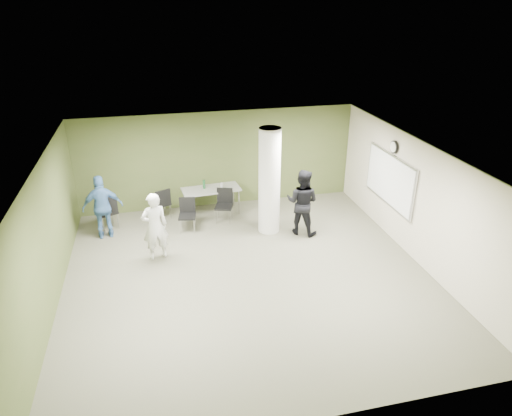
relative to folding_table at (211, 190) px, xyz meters
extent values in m
plane|color=#535341|center=(0.33, -3.38, -0.72)|extent=(8.00, 8.00, 0.00)
plane|color=white|center=(0.33, -3.38, 2.08)|extent=(8.00, 8.00, 0.00)
cube|color=#475628|center=(0.33, 0.62, 0.68)|extent=(8.00, 2.80, 0.02)
cube|color=#475628|center=(-3.67, -3.38, 0.68)|extent=(0.02, 8.00, 2.80)
cube|color=beige|center=(4.33, -3.38, 0.68)|extent=(0.02, 8.00, 2.80)
cylinder|color=silver|center=(1.33, -1.38, 0.68)|extent=(0.56, 0.56, 2.80)
cube|color=silver|center=(4.26, -2.18, 0.78)|extent=(0.04, 2.30, 1.30)
cube|color=white|center=(4.24, -2.18, 0.78)|extent=(0.02, 2.20, 1.20)
cylinder|color=black|center=(4.26, -2.18, 1.63)|extent=(0.05, 0.32, 0.32)
cylinder|color=white|center=(4.23, -2.18, 1.63)|extent=(0.02, 0.26, 0.26)
cube|color=gray|center=(0.00, 0.00, 0.03)|extent=(1.68, 0.85, 0.04)
cylinder|color=silver|center=(-0.70, -0.35, -0.36)|extent=(0.04, 0.04, 0.73)
cylinder|color=silver|center=(0.75, -0.22, -0.36)|extent=(0.04, 0.04, 0.73)
cylinder|color=silver|center=(-0.75, 0.22, -0.36)|extent=(0.04, 0.04, 0.73)
cylinder|color=silver|center=(0.70, 0.35, -0.36)|extent=(0.04, 0.04, 0.73)
cylinder|color=#194C23|center=(-0.18, 0.06, 0.17)|extent=(0.07, 0.07, 0.25)
cylinder|color=#B2B2B7|center=(0.29, -0.08, 0.14)|extent=(0.06, 0.06, 0.18)
cylinder|color=#4C4C4C|center=(-0.65, 0.20, -0.58)|extent=(0.25, 0.25, 0.28)
cube|color=black|center=(-2.85, -0.29, -0.24)|extent=(0.65, 0.65, 0.05)
cube|color=black|center=(-2.76, -0.49, 0.03)|extent=(0.45, 0.23, 0.48)
cylinder|color=silver|center=(-2.75, -0.02, -0.49)|extent=(0.02, 0.02, 0.46)
cylinder|color=silver|center=(-3.12, -0.19, -0.49)|extent=(0.02, 0.02, 0.46)
cylinder|color=silver|center=(-2.58, -0.39, -0.49)|extent=(0.02, 0.02, 0.46)
cylinder|color=silver|center=(-2.95, -0.56, -0.49)|extent=(0.02, 0.02, 0.46)
cube|color=black|center=(-1.42, 0.04, -0.28)|extent=(0.59, 0.59, 0.05)
cube|color=black|center=(-1.34, -0.15, -0.03)|extent=(0.42, 0.20, 0.44)
cylinder|color=silver|center=(-1.32, 0.28, -0.51)|extent=(0.02, 0.02, 0.42)
cylinder|color=silver|center=(-1.66, 0.14, -0.51)|extent=(0.02, 0.02, 0.42)
cylinder|color=silver|center=(-1.17, -0.06, -0.51)|extent=(0.02, 0.02, 0.42)
cylinder|color=silver|center=(-1.52, -0.21, -0.51)|extent=(0.02, 0.02, 0.42)
cube|color=black|center=(-0.77, -0.92, -0.29)|extent=(0.51, 0.51, 0.05)
cube|color=black|center=(-0.74, -0.72, -0.05)|extent=(0.42, 0.11, 0.43)
cylinder|color=silver|center=(-0.98, -1.06, -0.52)|extent=(0.02, 0.02, 0.41)
cylinder|color=silver|center=(-0.63, -1.12, -0.52)|extent=(0.02, 0.02, 0.41)
cylinder|color=silver|center=(-0.92, -0.71, -0.52)|extent=(0.02, 0.02, 0.41)
cylinder|color=silver|center=(-0.56, -0.77, -0.52)|extent=(0.02, 0.02, 0.41)
cube|color=black|center=(0.26, -0.58, -0.27)|extent=(0.58, 0.58, 0.05)
cube|color=black|center=(0.33, -0.38, -0.03)|extent=(0.42, 0.18, 0.45)
cylinder|color=silver|center=(0.02, -0.70, -0.51)|extent=(0.02, 0.02, 0.43)
cylinder|color=silver|center=(0.38, -0.82, -0.51)|extent=(0.02, 0.02, 0.43)
cylinder|color=silver|center=(0.14, -0.34, -0.51)|extent=(0.02, 0.02, 0.43)
cylinder|color=silver|center=(0.50, -0.46, -0.51)|extent=(0.02, 0.02, 0.43)
imported|color=silver|center=(-1.61, -2.14, 0.12)|extent=(0.68, 0.52, 1.67)
imported|color=black|center=(2.13, -1.70, 0.16)|extent=(1.08, 1.04, 1.76)
imported|color=#416BA2|center=(-2.86, -0.77, 0.13)|extent=(1.03, 0.52, 1.69)
camera|label=1|loc=(-1.46, -11.84, 4.99)|focal=32.00mm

